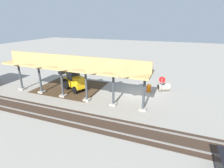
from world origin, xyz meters
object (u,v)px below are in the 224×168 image
Objects in this scene: concrete_pipe at (164,87)px; traffic_barrel at (149,88)px; backhoe at (74,80)px; stop_sign at (162,82)px.

traffic_barrel is (1.66, 1.10, -0.04)m from concrete_pipe.
concrete_pipe is 1.99m from traffic_barrel.
backhoe is at bearing 19.06° from concrete_pipe.
stop_sign is 1.86m from traffic_barrel.
stop_sign is 10.83m from backhoe.
stop_sign is at bearing 81.92° from concrete_pipe.
backhoe is 5.58× the size of traffic_barrel.
concrete_pipe is at bearing -98.08° from stop_sign.
traffic_barrel is (1.49, -0.10, -1.10)m from stop_sign.
traffic_barrel is at bearing -163.97° from backhoe.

